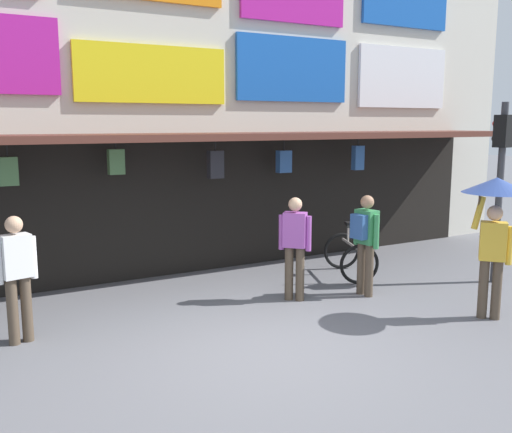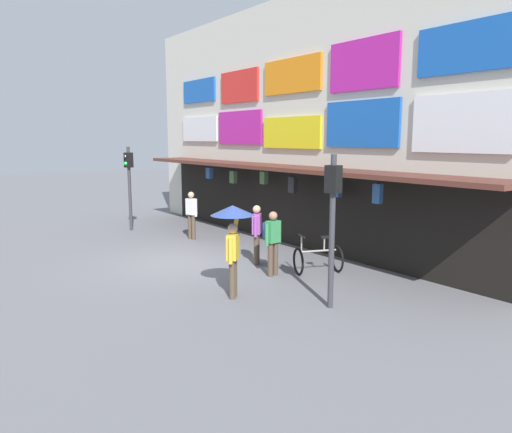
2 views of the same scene
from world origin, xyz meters
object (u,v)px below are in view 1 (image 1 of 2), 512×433
Objects in this scene: pedestrian_in_black at (365,237)px; pedestrian_with_umbrella at (495,208)px; pedestrian_in_red at (295,243)px; traffic_light_far at (501,163)px; pedestrian_in_green at (17,272)px; bicycle_parked at (350,256)px.

pedestrian_in_black is 2.09m from pedestrian_with_umbrella.
pedestrian_in_black is (1.15, -0.35, 0.04)m from pedestrian_in_red.
pedestrian_with_umbrella is (-1.73, -1.30, -0.50)m from traffic_light_far.
pedestrian_with_umbrella reaches higher than pedestrian_in_green.
traffic_light_far is 1.90× the size of pedestrian_in_black.
bicycle_parked is 1.94m from pedestrian_in_red.
bicycle_parked is at bearing 95.87° from pedestrian_with_umbrella.
pedestrian_in_green is 0.81× the size of pedestrian_with_umbrella.
pedestrian_in_red is at bearing -157.03° from bicycle_parked.
pedestrian_in_red is 0.81× the size of pedestrian_with_umbrella.
traffic_light_far is 8.01m from pedestrian_in_green.
pedestrian_in_green reaches higher than bicycle_parked.
pedestrian_in_green is (-5.83, -0.52, 0.55)m from bicycle_parked.
traffic_light_far is 1.90× the size of pedestrian_in_green.
bicycle_parked is 0.80× the size of pedestrian_in_green.
pedestrian_in_black is at bearing -6.06° from pedestrian_in_green.
traffic_light_far is at bearing -7.60° from pedestrian_in_green.
pedestrian_in_red is at bearing 167.34° from traffic_light_far.
bicycle_parked is 0.80× the size of pedestrian_in_red.
pedestrian_in_green is at bearing 177.10° from pedestrian_in_red.
pedestrian_in_black is (5.26, -0.56, 0.04)m from pedestrian_in_green.
pedestrian_with_umbrella is (2.01, -2.14, 0.69)m from pedestrian_in_red.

